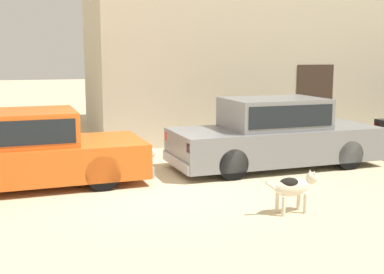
{
  "coord_description": "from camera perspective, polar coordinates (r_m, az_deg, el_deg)",
  "views": [
    {
      "loc": [
        -1.64,
        -8.46,
        2.4
      ],
      "look_at": [
        0.85,
        0.2,
        0.9
      ],
      "focal_mm": 47.0,
      "sensor_mm": 36.0,
      "label": 1
    }
  ],
  "objects": [
    {
      "name": "ground_plane",
      "position": [
        8.94,
        -4.92,
        -6.15
      ],
      "size": [
        80.0,
        80.0,
        0.0
      ],
      "primitive_type": "plane",
      "color": "#CCB78E"
    },
    {
      "name": "parked_sedan_nearest",
      "position": [
        9.63,
        -18.89,
        -1.32
      ],
      "size": [
        4.68,
        2.1,
        1.38
      ],
      "rotation": [
        0.0,
        0.0,
        0.07
      ],
      "color": "#D15619",
      "rests_on": "ground_plane"
    },
    {
      "name": "parked_sedan_second",
      "position": [
        10.82,
        9.36,
        0.43
      ],
      "size": [
        4.66,
        1.95,
        1.47
      ],
      "rotation": [
        0.0,
        0.0,
        0.06
      ],
      "color": "slate",
      "rests_on": "ground_plane"
    },
    {
      "name": "apartment_block",
      "position": [
        18.06,
        16.38,
        13.48
      ],
      "size": [
        16.52,
        5.85,
        7.56
      ],
      "color": "#BCB299",
      "rests_on": "ground_plane"
    },
    {
      "name": "stray_dog_spotted",
      "position": [
        7.8,
        11.49,
        -5.51
      ],
      "size": [
        0.98,
        0.3,
        0.64
      ],
      "rotation": [
        0.0,
        0.0,
        0.1
      ],
      "color": "beige",
      "rests_on": "ground_plane"
    }
  ]
}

